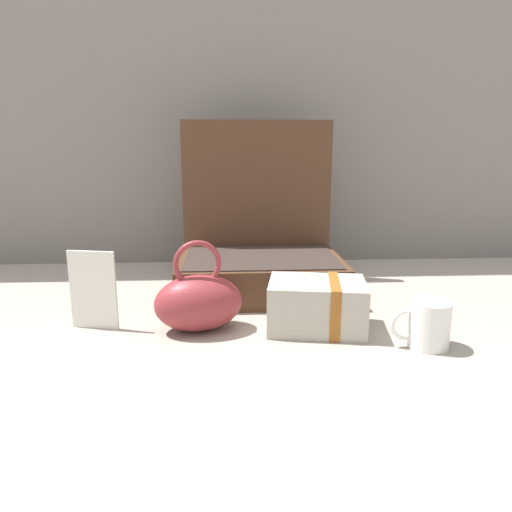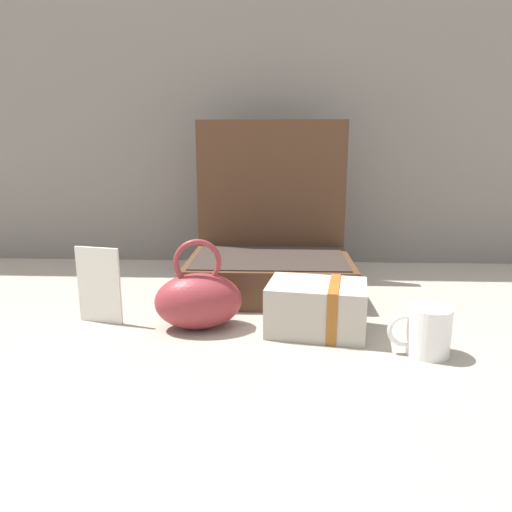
# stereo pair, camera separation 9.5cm
# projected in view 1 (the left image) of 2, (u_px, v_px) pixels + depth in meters

# --- Properties ---
(ground_plane) EXTENTS (6.00, 6.00, 0.00)m
(ground_plane) POSITION_uv_depth(u_px,v_px,m) (244.00, 323.00, 1.00)
(ground_plane) COLOR #9E9384
(back_wall) EXTENTS (3.20, 0.06, 1.40)m
(back_wall) POSITION_uv_depth(u_px,v_px,m) (237.00, 32.00, 1.41)
(back_wall) COLOR gray
(back_wall) RESTS_ON ground_plane
(open_suitcase) EXTENTS (0.41, 0.31, 0.44)m
(open_suitcase) POSITION_uv_depth(u_px,v_px,m) (259.00, 253.00, 1.23)
(open_suitcase) COLOR #4C301E
(open_suitcase) RESTS_ON ground_plane
(teal_pouch_handbag) EXTENTS (0.20, 0.15, 0.19)m
(teal_pouch_handbag) POSITION_uv_depth(u_px,v_px,m) (198.00, 301.00, 0.95)
(teal_pouch_handbag) COLOR maroon
(teal_pouch_handbag) RESTS_ON ground_plane
(cream_toiletry_bag) EXTENTS (0.21, 0.17, 0.11)m
(cream_toiletry_bag) POSITION_uv_depth(u_px,v_px,m) (318.00, 305.00, 0.96)
(cream_toiletry_bag) COLOR #B2A899
(cream_toiletry_bag) RESTS_ON ground_plane
(coffee_mug) EXTENTS (0.11, 0.08, 0.09)m
(coffee_mug) POSITION_uv_depth(u_px,v_px,m) (428.00, 324.00, 0.88)
(coffee_mug) COLOR white
(coffee_mug) RESTS_ON ground_plane
(info_card_left) EXTENTS (0.10, 0.03, 0.16)m
(info_card_left) POSITION_uv_depth(u_px,v_px,m) (93.00, 290.00, 0.96)
(info_card_left) COLOR white
(info_card_left) RESTS_ON ground_plane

